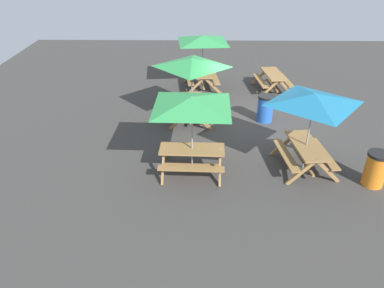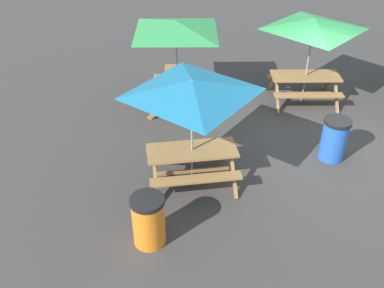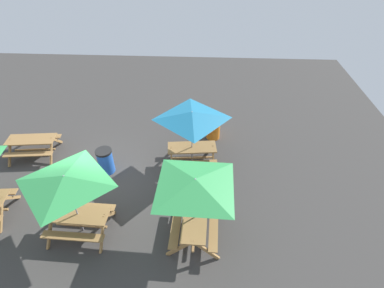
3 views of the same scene
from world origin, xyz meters
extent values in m
plane|color=#3D3A38|center=(0.00, 0.00, 0.00)|extent=(24.00, 24.00, 0.00)
cube|color=olive|center=(-3.32, 1.80, 0.74)|extent=(0.76, 1.82, 0.05)
cube|color=olive|center=(-2.77, 1.78, 0.45)|extent=(0.32, 1.81, 0.04)
cube|color=olive|center=(-3.87, 1.82, 0.45)|extent=(0.32, 1.81, 0.04)
cube|color=olive|center=(-2.98, 1.01, 0.37)|extent=(0.80, 0.09, 0.81)
cube|color=olive|center=(-3.71, 1.03, 0.37)|extent=(0.80, 0.09, 0.81)
cube|color=olive|center=(-2.93, 2.57, 0.37)|extent=(0.80, 0.09, 0.81)
cube|color=olive|center=(-3.66, 2.59, 0.37)|extent=(0.80, 0.09, 0.81)
cube|color=olive|center=(-3.32, 1.80, 0.22)|extent=(0.12, 1.56, 0.06)
cylinder|color=gray|center=(-3.32, 1.80, 1.15)|extent=(0.04, 0.04, 2.30)
pyramid|color=green|center=(-3.32, 1.80, 2.16)|extent=(2.83, 2.83, 0.28)
cube|color=olive|center=(3.19, -1.60, 0.74)|extent=(1.86, 0.89, 0.05)
cube|color=olive|center=(3.25, -2.15, 0.45)|extent=(1.82, 0.45, 0.04)
cube|color=olive|center=(3.13, -1.05, 0.45)|extent=(1.82, 0.45, 0.04)
cube|color=olive|center=(2.45, -2.05, 0.37)|extent=(0.15, 0.80, 0.81)
cube|color=olive|center=(2.37, -1.32, 0.37)|extent=(0.15, 0.80, 0.81)
cube|color=olive|center=(4.00, -1.88, 0.37)|extent=(0.15, 0.80, 0.81)
cube|color=olive|center=(3.92, -1.15, 0.37)|extent=(0.15, 0.80, 0.81)
cube|color=olive|center=(3.19, -1.60, 0.22)|extent=(1.56, 0.24, 0.06)
cube|color=olive|center=(-3.06, -1.43, 0.74)|extent=(1.86, 0.88, 0.05)
cube|color=olive|center=(-3.01, -1.97, 0.45)|extent=(1.82, 0.45, 0.04)
cube|color=olive|center=(-3.12, -0.88, 0.45)|extent=(1.82, 0.45, 0.04)
cube|color=olive|center=(-3.80, -1.87, 0.37)|extent=(0.14, 0.80, 0.81)
cube|color=olive|center=(-3.88, -1.14, 0.37)|extent=(0.14, 0.80, 0.81)
cube|color=olive|center=(-2.25, -1.71, 0.37)|extent=(0.14, 0.80, 0.81)
cube|color=olive|center=(-2.32, -0.98, 0.37)|extent=(0.14, 0.80, 0.81)
cube|color=olive|center=(-3.06, -1.43, 0.22)|extent=(1.56, 0.23, 0.06)
cylinder|color=gray|center=(-3.06, -1.43, 1.15)|extent=(0.04, 0.04, 2.30)
pyramid|color=teal|center=(-3.06, -1.43, 2.16)|extent=(2.20, 2.20, 0.28)
cube|color=olive|center=(0.10, 1.86, 0.74)|extent=(1.82, 0.76, 0.05)
cube|color=olive|center=(0.09, 1.31, 0.45)|extent=(1.81, 0.32, 0.04)
cube|color=olive|center=(0.12, 2.41, 0.45)|extent=(1.81, 0.32, 0.04)
cube|color=olive|center=(-0.69, 1.52, 0.37)|extent=(0.08, 0.80, 0.81)
cube|color=olive|center=(-0.67, 2.25, 0.37)|extent=(0.08, 0.80, 0.81)
cube|color=olive|center=(0.87, 1.47, 0.37)|extent=(0.08, 0.80, 0.81)
cube|color=olive|center=(0.89, 2.20, 0.37)|extent=(0.08, 0.80, 0.81)
cube|color=olive|center=(0.10, 1.86, 0.22)|extent=(1.56, 0.12, 0.06)
cylinder|color=gray|center=(0.10, 1.86, 1.15)|extent=(0.04, 0.04, 2.30)
pyramid|color=green|center=(0.10, 1.86, 2.16)|extent=(2.06, 2.06, 0.28)
cube|color=olive|center=(3.43, 1.46, 0.74)|extent=(1.86, 0.87, 0.05)
cube|color=olive|center=(3.48, 0.91, 0.45)|extent=(1.82, 0.43, 0.04)
cube|color=olive|center=(3.37, 2.00, 0.45)|extent=(1.82, 0.43, 0.04)
cube|color=olive|center=(2.69, 1.02, 0.37)|extent=(0.14, 0.80, 0.81)
cube|color=olive|center=(2.62, 1.74, 0.37)|extent=(0.14, 0.80, 0.81)
cube|color=olive|center=(4.24, 1.17, 0.37)|extent=(0.14, 0.80, 0.81)
cube|color=olive|center=(4.17, 1.89, 0.37)|extent=(0.14, 0.80, 0.81)
cube|color=olive|center=(3.43, 1.46, 0.22)|extent=(1.56, 0.22, 0.06)
cylinder|color=gray|center=(3.43, 1.46, 1.15)|extent=(0.04, 0.04, 2.30)
pyramid|color=green|center=(3.43, 1.46, 2.16)|extent=(2.82, 2.82, 0.28)
cylinder|color=blue|center=(0.07, -0.78, 0.45)|extent=(0.56, 0.56, 0.90)
cylinder|color=black|center=(0.07, -0.78, 0.94)|extent=(0.59, 0.59, 0.08)
cylinder|color=orange|center=(-3.88, -3.10, 0.45)|extent=(0.56, 0.56, 0.90)
cylinder|color=black|center=(-3.88, -3.10, 0.94)|extent=(0.59, 0.59, 0.08)
camera|label=1|loc=(-12.30, 1.66, 5.93)|focal=35.00mm
camera|label=2|loc=(-3.36, -8.37, 5.71)|focal=40.00mm
camera|label=3|loc=(-3.51, 7.27, 7.72)|focal=28.00mm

